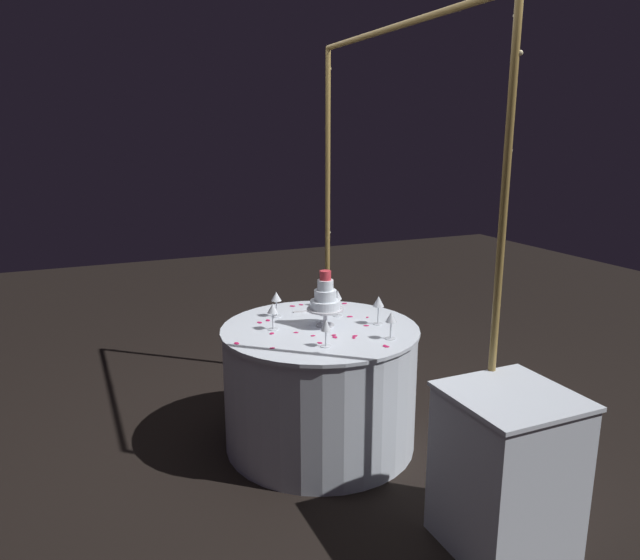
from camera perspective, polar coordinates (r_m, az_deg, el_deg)
name	(u,v)px	position (r m, az deg, el deg)	size (l,w,h in m)	color
ground_plane	(320,442)	(3.80, 0.00, -15.34)	(12.00, 12.00, 0.00)	black
decorative_arch	(395,184)	(3.55, 7.21, 9.14)	(1.95, 0.05, 2.46)	olive
main_table	(320,386)	(3.63, 0.00, -10.19)	(1.17, 1.17, 0.75)	silver
side_table	(506,471)	(2.92, 17.50, -17.17)	(0.53, 0.53, 0.76)	silver
tiered_cake	(325,299)	(3.48, 0.52, -1.83)	(0.22, 0.22, 0.34)	silver
wine_glass_0	(326,287)	(3.89, 0.56, -0.64)	(0.06, 0.06, 0.18)	silver
wine_glass_1	(338,297)	(3.68, 1.70, -1.64)	(0.06, 0.06, 0.17)	silver
wine_glass_2	(326,327)	(3.16, 0.58, -4.52)	(0.06, 0.06, 0.15)	silver
wine_glass_3	(276,298)	(3.68, -4.24, -1.71)	(0.07, 0.07, 0.16)	silver
wine_glass_4	(391,319)	(3.30, 6.86, -3.73)	(0.06, 0.06, 0.15)	silver
wine_glass_5	(378,303)	(3.54, 5.66, -2.18)	(0.07, 0.07, 0.17)	silver
wine_glass_6	(273,310)	(3.44, -4.57, -2.88)	(0.06, 0.06, 0.16)	silver
cake_knife	(318,310)	(3.82, -0.15, -2.93)	(0.07, 0.29, 0.01)	silver
rose_petal_0	(313,336)	(3.35, -0.69, -5.39)	(0.03, 0.02, 0.00)	#C61951
rose_petal_1	(272,348)	(3.18, -4.63, -6.56)	(0.03, 0.02, 0.00)	#C61951
rose_petal_2	(354,338)	(3.32, 3.27, -5.59)	(0.03, 0.02, 0.00)	#C61951
rose_petal_3	(386,346)	(3.21, 6.39, -6.37)	(0.04, 0.03, 0.00)	#C61951
rose_petal_4	(366,326)	(3.54, 4.48, -4.40)	(0.03, 0.02, 0.00)	#C61951
rose_petal_5	(350,317)	(3.70, 2.89, -3.54)	(0.04, 0.03, 0.00)	#C61951
rose_petal_6	(272,333)	(3.40, -4.67, -5.15)	(0.04, 0.03, 0.00)	#C61951
rose_petal_7	(385,345)	(3.22, 6.28, -6.29)	(0.03, 0.02, 0.00)	#C61951
rose_petal_8	(334,335)	(3.36, 1.34, -5.32)	(0.03, 0.02, 0.00)	#C61951
rose_petal_9	(292,306)	(3.93, -2.67, -2.52)	(0.04, 0.03, 0.00)	#C61951
rose_petal_10	(367,317)	(3.70, 4.59, -3.60)	(0.02, 0.02, 0.00)	#C61951
rose_petal_11	(301,305)	(3.95, -1.84, -2.39)	(0.03, 0.02, 0.00)	#C61951
rose_petal_12	(344,303)	(3.98, 2.36, -2.27)	(0.04, 0.03, 0.00)	#C61951
rose_petal_13	(355,336)	(3.36, 3.39, -5.40)	(0.03, 0.02, 0.00)	#C61951
rose_petal_14	(260,322)	(3.60, -5.85, -4.09)	(0.04, 0.03, 0.00)	#C61951
rose_petal_15	(335,337)	(3.33, 1.44, -5.52)	(0.04, 0.03, 0.00)	#C61951
rose_petal_16	(320,343)	(3.24, -0.02, -6.07)	(0.03, 0.02, 0.00)	#C61951
rose_petal_17	(296,332)	(3.41, -2.33, -5.07)	(0.03, 0.02, 0.00)	#C61951
rose_petal_18	(268,320)	(3.64, -5.05, -3.89)	(0.04, 0.03, 0.00)	#C61951
rose_petal_19	(237,343)	(3.27, -8.04, -6.06)	(0.04, 0.03, 0.00)	#C61951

